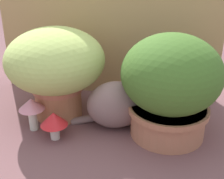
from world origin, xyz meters
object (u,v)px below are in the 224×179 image
Objects in this scene: grass_planter at (56,65)px; mushroom_ornament_pink at (32,107)px; cat at (120,102)px; mushroom_ornament_red at (54,120)px; leafy_planter at (171,85)px.

mushroom_ornament_pink is at bearing -114.44° from grass_planter.
cat is 0.39m from mushroom_ornament_pink.
cat is at bearing 32.51° from mushroom_ornament_red.
cat reaches higher than mushroom_ornament_red.
leafy_planter is 0.25m from cat.
mushroom_ornament_red is (0.12, -0.05, -0.02)m from mushroom_ornament_pink.
grass_planter is 1.01× the size of leafy_planter.
leafy_planter is 0.61m from mushroom_ornament_pink.
leafy_planter reaches higher than mushroom_ornament_pink.
grass_planter reaches higher than cat.
mushroom_ornament_red is at bearing -147.49° from cat.
leafy_planter is 1.15× the size of cat.
leafy_planter is 0.51m from mushroom_ornament_red.
mushroom_ornament_red is (-0.25, -0.16, -0.03)m from cat.
leafy_planter reaches higher than mushroom_ornament_red.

